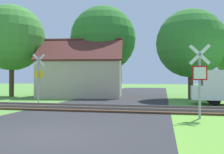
% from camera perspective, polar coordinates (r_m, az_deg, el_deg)
% --- Properties ---
extents(ground_plane, '(160.00, 160.00, 0.00)m').
position_cam_1_polar(ground_plane, '(7.69, -16.08, -13.03)').
color(ground_plane, '#5B933D').
extents(road_asphalt, '(7.64, 80.00, 0.01)m').
position_cam_1_polar(road_asphalt, '(9.47, -10.30, -10.64)').
color(road_asphalt, '#2D2D30').
rests_on(road_asphalt, ground).
extents(rail_track, '(60.00, 2.60, 0.22)m').
position_cam_1_polar(rail_track, '(13.91, -2.88, -7.16)').
color(rail_track, '#422D1E').
rests_on(rail_track, ground).
extents(stop_sign_near, '(0.88, 0.15, 3.15)m').
position_cam_1_polar(stop_sign_near, '(11.13, 19.41, 0.15)').
color(stop_sign_near, '#9E9EA5').
rests_on(stop_sign_near, ground).
extents(crossing_sign_far, '(0.85, 0.26, 3.47)m').
position_cam_1_polar(crossing_sign_far, '(18.34, -16.43, 0.55)').
color(crossing_sign_far, '#9E9EA5').
rests_on(crossing_sign_far, ground).
extents(house, '(8.61, 7.46, 5.65)m').
position_cam_1_polar(house, '(24.43, -6.70, -0.03)').
color(house, '#C6B293').
rests_on(house, ground).
extents(tree_right, '(5.71, 5.71, 7.53)m').
position_cam_1_polar(tree_right, '(22.05, 17.50, 7.33)').
color(tree_right, '#513823').
rests_on(tree_right, ground).
extents(tree_left, '(6.31, 6.31, 8.83)m').
position_cam_1_polar(tree_left, '(26.23, -21.94, 8.29)').
color(tree_left, '#513823').
rests_on(tree_left, ground).
extents(tree_center, '(7.11, 7.11, 9.61)m').
position_cam_1_polar(tree_center, '(27.47, -2.05, 8.66)').
color(tree_center, '#513823').
rests_on(tree_center, ground).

